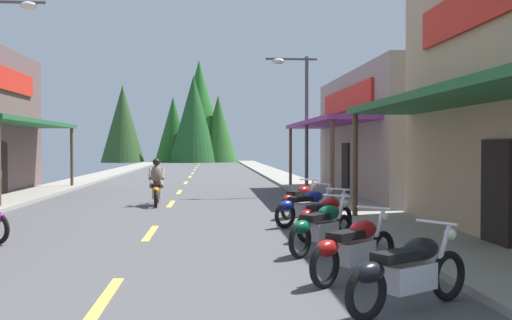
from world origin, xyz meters
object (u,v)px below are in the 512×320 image
object	(u,v)px
rider_cruising_lead	(157,186)
motorcycle_parked_right_0	(408,270)
motorcycle_parked_right_4	(307,206)
motorcycle_parked_right_1	(354,247)
streetlamp_left	(0,74)
motorcycle_parked_right_3	(325,215)
motorcycle_parked_right_2	(322,226)
motorcycle_parked_right_5	(300,199)
streetlamp_right	(299,104)

from	to	relation	value
rider_cruising_lead	motorcycle_parked_right_0	bearing A→B (deg)	-165.48
motorcycle_parked_right_4	rider_cruising_lead	bearing A→B (deg)	93.24
motorcycle_parked_right_1	rider_cruising_lead	world-z (taller)	rider_cruising_lead
streetlamp_left	motorcycle_parked_right_1	size ratio (longest dim) A/B	3.84
streetlamp_left	motorcycle_parked_right_1	bearing A→B (deg)	-48.86
motorcycle_parked_right_0	motorcycle_parked_right_3	size ratio (longest dim) A/B	1.15
motorcycle_parked_right_1	motorcycle_parked_right_2	xyz separation A→B (m)	(-0.06, 2.23, 0.00)
motorcycle_parked_right_2	motorcycle_parked_right_4	xyz separation A→B (m)	(0.32, 3.67, 0.00)
motorcycle_parked_right_2	motorcycle_parked_right_1	bearing A→B (deg)	-135.63
motorcycle_parked_right_3	motorcycle_parked_right_5	bearing A→B (deg)	42.69
streetlamp_left	motorcycle_parked_right_0	xyz separation A→B (m)	(8.57, -11.21, -3.62)
motorcycle_parked_right_0	motorcycle_parked_right_3	xyz separation A→B (m)	(0.09, 5.61, 0.00)
streetlamp_right	motorcycle_parked_right_0	size ratio (longest dim) A/B	2.96
streetlamp_right	motorcycle_parked_right_2	xyz separation A→B (m)	(-1.42, -12.52, -3.17)
streetlamp_right	motorcycle_parked_right_4	xyz separation A→B (m)	(-1.11, -8.86, -3.17)
motorcycle_parked_right_3	motorcycle_parked_right_1	bearing A→B (deg)	-141.47
streetlamp_left	motorcycle_parked_right_5	distance (m)	9.59
streetlamp_left	motorcycle_parked_right_2	xyz separation A→B (m)	(8.27, -7.31, -3.62)
motorcycle_parked_right_5	rider_cruising_lead	world-z (taller)	rider_cruising_lead
streetlamp_right	motorcycle_parked_right_3	size ratio (longest dim) A/B	3.40
streetlamp_left	motorcycle_parked_right_0	size ratio (longest dim) A/B	3.39
streetlamp_right	streetlamp_left	bearing A→B (deg)	-151.72
streetlamp_left	motorcycle_parked_right_3	world-z (taller)	streetlamp_left
motorcycle_parked_right_5	rider_cruising_lead	xyz separation A→B (m)	(-4.28, 3.50, 0.17)
motorcycle_parked_right_4	motorcycle_parked_right_0	bearing A→B (deg)	-124.78
motorcycle_parked_right_3	rider_cruising_lead	world-z (taller)	rider_cruising_lead
motorcycle_parked_right_5	motorcycle_parked_right_1	bearing A→B (deg)	-145.67
motorcycle_parked_right_2	motorcycle_parked_right_5	xyz separation A→B (m)	(0.43, 5.52, 0.00)
streetlamp_right	motorcycle_parked_right_5	bearing A→B (deg)	-98.08
streetlamp_right	rider_cruising_lead	bearing A→B (deg)	-146.38
motorcycle_parked_right_0	motorcycle_parked_right_5	world-z (taller)	same
streetlamp_right	motorcycle_parked_right_0	world-z (taller)	streetlamp_right
motorcycle_parked_right_2	motorcycle_parked_right_4	bearing A→B (deg)	37.98
streetlamp_left	rider_cruising_lead	size ratio (longest dim) A/B	2.96
motorcycle_parked_right_3	streetlamp_left	bearing A→B (deg)	100.43
motorcycle_parked_right_0	rider_cruising_lead	size ratio (longest dim) A/B	0.87
streetlamp_left	rider_cruising_lead	distance (m)	5.86
motorcycle_parked_right_2	rider_cruising_lead	bearing A→B (deg)	66.03
motorcycle_parked_right_3	motorcycle_parked_right_4	xyz separation A→B (m)	(-0.07, 1.96, 0.00)
streetlamp_right	motorcycle_parked_right_3	bearing A→B (deg)	-95.47
streetlamp_left	streetlamp_right	xyz separation A→B (m)	(9.70, 5.22, -0.45)
rider_cruising_lead	streetlamp_left	bearing A→B (deg)	107.86
motorcycle_parked_right_2	motorcycle_parked_right_5	bearing A→B (deg)	38.47
rider_cruising_lead	motorcycle_parked_right_4	bearing A→B (deg)	-145.38
motorcycle_parked_right_2	rider_cruising_lead	size ratio (longest dim) A/B	0.76
streetlamp_right	motorcycle_parked_right_4	distance (m)	9.47
motorcycle_parked_right_0	streetlamp_left	bearing A→B (deg)	95.49
streetlamp_left	motorcycle_parked_right_0	bearing A→B (deg)	-52.60
rider_cruising_lead	motorcycle_parked_right_5	bearing A→B (deg)	-132.56
motorcycle_parked_right_3	rider_cruising_lead	distance (m)	8.45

